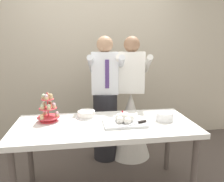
# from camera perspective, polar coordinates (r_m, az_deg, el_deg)

# --- Properties ---
(rear_wall) EXTENTS (5.20, 0.10, 2.90)m
(rear_wall) POSITION_cam_1_polar(r_m,az_deg,el_deg) (3.55, -4.79, 10.39)
(rear_wall) COLOR beige
(rear_wall) RESTS_ON ground_plane
(dessert_table) EXTENTS (1.80, 0.80, 0.78)m
(dessert_table) POSITION_cam_1_polar(r_m,az_deg,el_deg) (2.24, -1.87, -10.26)
(dessert_table) COLOR white
(dessert_table) RESTS_ON ground_plane
(cupcake_stand) EXTENTS (0.23, 0.23, 0.31)m
(cupcake_stand) POSITION_cam_1_polar(r_m,az_deg,el_deg) (2.33, -16.38, -4.62)
(cupcake_stand) COLOR #D83F4C
(cupcake_stand) RESTS_ON dessert_table
(main_cake_tray) EXTENTS (0.43, 0.32, 0.13)m
(main_cake_tray) POSITION_cam_1_polar(r_m,az_deg,el_deg) (2.20, 3.24, -7.56)
(main_cake_tray) COLOR silver
(main_cake_tray) RESTS_ON dessert_table
(plate_stack) EXTENTS (0.18, 0.18, 0.09)m
(plate_stack) POSITION_cam_1_polar(r_m,az_deg,el_deg) (2.35, 13.61, -6.48)
(plate_stack) COLOR white
(plate_stack) RESTS_ON dessert_table
(round_cake) EXTENTS (0.24, 0.24, 0.07)m
(round_cake) POSITION_cam_1_polar(r_m,az_deg,el_deg) (2.41, -6.72, -6.04)
(round_cake) COLOR white
(round_cake) RESTS_ON dessert_table
(person_groom) EXTENTS (0.52, 0.54, 1.66)m
(person_groom) POSITION_cam_1_polar(r_m,az_deg,el_deg) (2.92, -1.77, -3.93)
(person_groom) COLOR #232328
(person_groom) RESTS_ON ground_plane
(person_bride) EXTENTS (0.57, 0.56, 1.66)m
(person_bride) POSITION_cam_1_polar(r_m,az_deg,el_deg) (3.05, 4.86, -6.49)
(person_bride) COLOR white
(person_bride) RESTS_ON ground_plane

